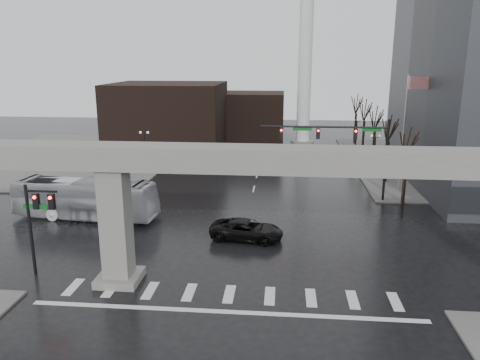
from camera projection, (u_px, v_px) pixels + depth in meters
The scene contains 23 objects.
ground at pixel (231, 286), 28.65m from camera, with size 160.00×160.00×0.00m, color black.
sidewalk_ne at pixel (459, 164), 61.00m from camera, with size 28.00×36.00×0.15m, color slate.
sidewalk_nw at pixel (75, 157), 65.61m from camera, with size 28.00×36.00×0.15m, color slate.
elevated_guideway at pixel (252, 178), 26.79m from camera, with size 48.00×2.60×8.70m.
building_far_left at pixel (168, 117), 69.08m from camera, with size 16.00×14.00×10.00m, color black.
building_far_mid at pixel (253, 117), 77.90m from camera, with size 10.00×10.00×8.00m, color black.
smokestack at pixel (305, 59), 69.04m from camera, with size 3.60×3.60×30.00m.
signal_mast_arm at pixel (346, 142), 44.48m from camera, with size 12.12×0.43×8.00m.
signal_left_pole at pixel (37, 215), 29.19m from camera, with size 2.30×0.30×6.00m.
flagpole_assembly at pixel (407, 120), 46.58m from camera, with size 2.06×0.12×12.00m.
lamp_right_0 at pixel (405, 179), 40.06m from camera, with size 1.22×0.32×5.11m.
lamp_right_1 at pixel (375, 149), 53.54m from camera, with size 1.22×0.32×5.11m.
lamp_right_2 at pixel (357, 130), 67.03m from camera, with size 1.22×0.32×5.11m.
lamp_left_0 at pixel (100, 172), 42.45m from camera, with size 1.22×0.32×5.11m.
lamp_left_1 at pixel (145, 145), 55.94m from camera, with size 1.22×0.32×5.11m.
lamp_left_2 at pixel (172, 128), 69.42m from camera, with size 1.22×0.32×5.11m.
tree_right_0 at pixel (405, 176), 44.01m from camera, with size 1.09×1.58×7.50m.
tree_right_1 at pixel (387, 158), 51.70m from camera, with size 1.09×1.61×7.67m.
tree_right_2 at pixel (374, 144), 59.39m from camera, with size 1.10×1.63×7.85m.
tree_right_3 at pixel (364, 134), 67.08m from camera, with size 1.11×1.66×8.02m.
tree_right_4 at pixel (356, 126), 74.77m from camera, with size 1.12×1.69×8.19m.
pickup_truck at pixel (247, 230), 35.83m from camera, with size 2.57×5.58×1.55m, color black.
city_bus at pixel (85, 199), 40.43m from camera, with size 2.95×12.62×3.51m, color silver.
Camera 1 is at (2.93, -25.90, 13.57)m, focal length 35.00 mm.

